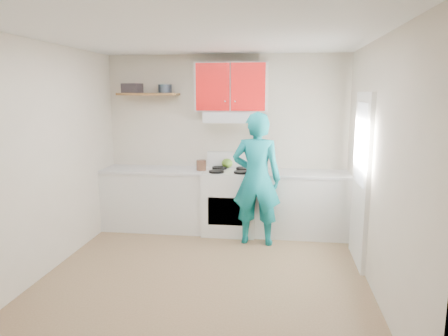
# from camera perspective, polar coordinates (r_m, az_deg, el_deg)

# --- Properties ---
(floor) EXTENTS (3.80, 3.80, 0.00)m
(floor) POSITION_cam_1_polar(r_m,az_deg,el_deg) (4.81, -2.75, -14.75)
(floor) COLOR brown
(floor) RESTS_ON ground
(ceiling) EXTENTS (3.60, 3.80, 0.04)m
(ceiling) POSITION_cam_1_polar(r_m,az_deg,el_deg) (4.40, -3.05, 17.65)
(ceiling) COLOR white
(ceiling) RESTS_ON floor
(back_wall) EXTENTS (3.60, 0.04, 2.60)m
(back_wall) POSITION_cam_1_polar(r_m,az_deg,el_deg) (6.28, 0.31, 3.57)
(back_wall) COLOR beige
(back_wall) RESTS_ON floor
(front_wall) EXTENTS (3.60, 0.04, 2.60)m
(front_wall) POSITION_cam_1_polar(r_m,az_deg,el_deg) (2.62, -10.61, -6.20)
(front_wall) COLOR beige
(front_wall) RESTS_ON floor
(left_wall) EXTENTS (0.04, 3.80, 2.60)m
(left_wall) POSITION_cam_1_polar(r_m,az_deg,el_deg) (5.07, -23.31, 1.10)
(left_wall) COLOR beige
(left_wall) RESTS_ON floor
(right_wall) EXTENTS (0.04, 3.80, 2.60)m
(right_wall) POSITION_cam_1_polar(r_m,az_deg,el_deg) (4.46, 20.49, 0.13)
(right_wall) COLOR beige
(right_wall) RESTS_ON floor
(door) EXTENTS (0.05, 0.85, 2.05)m
(door) POSITION_cam_1_polar(r_m,az_deg,el_deg) (5.18, 18.36, -1.50)
(door) COLOR white
(door) RESTS_ON floor
(door_glass) EXTENTS (0.01, 0.55, 0.95)m
(door_glass) POSITION_cam_1_polar(r_m,az_deg,el_deg) (5.11, 18.34, 3.18)
(door_glass) COLOR white
(door_glass) RESTS_ON door
(counter_left) EXTENTS (1.52, 0.60, 0.90)m
(counter_left) POSITION_cam_1_polar(r_m,az_deg,el_deg) (6.37, -9.39, -4.26)
(counter_left) COLOR silver
(counter_left) RESTS_ON floor
(counter_right) EXTENTS (1.32, 0.60, 0.90)m
(counter_right) POSITION_cam_1_polar(r_m,az_deg,el_deg) (6.10, 10.64, -4.95)
(counter_right) COLOR silver
(counter_right) RESTS_ON floor
(stove) EXTENTS (0.76, 0.65, 0.92)m
(stove) POSITION_cam_1_polar(r_m,az_deg,el_deg) (6.11, 0.84, -4.66)
(stove) COLOR white
(stove) RESTS_ON floor
(range_hood) EXTENTS (0.76, 0.44, 0.15)m
(range_hood) POSITION_cam_1_polar(r_m,az_deg,el_deg) (6.02, 0.99, 7.04)
(range_hood) COLOR silver
(range_hood) RESTS_ON back_wall
(upper_cabinets) EXTENTS (1.02, 0.33, 0.70)m
(upper_cabinets) POSITION_cam_1_polar(r_m,az_deg,el_deg) (6.06, 1.07, 11.09)
(upper_cabinets) COLOR red
(upper_cabinets) RESTS_ON back_wall
(shelf) EXTENTS (0.90, 0.30, 0.04)m
(shelf) POSITION_cam_1_polar(r_m,az_deg,el_deg) (6.34, -10.38, 9.99)
(shelf) COLOR brown
(shelf) RESTS_ON back_wall
(books) EXTENTS (0.31, 0.25, 0.14)m
(books) POSITION_cam_1_polar(r_m,az_deg,el_deg) (6.41, -12.55, 10.69)
(books) COLOR #362F35
(books) RESTS_ON shelf
(tin) EXTENTS (0.23, 0.23, 0.12)m
(tin) POSITION_cam_1_polar(r_m,az_deg,el_deg) (6.30, -8.13, 10.77)
(tin) COLOR #333D4C
(tin) RESTS_ON shelf
(kettle) EXTENTS (0.17, 0.17, 0.15)m
(kettle) POSITION_cam_1_polar(r_m,az_deg,el_deg) (6.24, 0.45, 0.68)
(kettle) COLOR #5A8525
(kettle) RESTS_ON stove
(crock) EXTENTS (0.17, 0.17, 0.17)m
(crock) POSITION_cam_1_polar(r_m,az_deg,el_deg) (6.05, -3.16, 0.29)
(crock) COLOR #4A2E20
(crock) RESTS_ON counter_left
(cutting_board) EXTENTS (0.34, 0.27, 0.02)m
(cutting_board) POSITION_cam_1_polar(r_m,az_deg,el_deg) (5.88, 9.40, -0.89)
(cutting_board) COLOR olive
(cutting_board) RESTS_ON counter_right
(silicone_mat) EXTENTS (0.31, 0.27, 0.01)m
(silicone_mat) POSITION_cam_1_polar(r_m,az_deg,el_deg) (5.93, 13.26, -1.00)
(silicone_mat) COLOR #B01512
(silicone_mat) RESTS_ON counter_right
(person) EXTENTS (0.68, 0.47, 1.80)m
(person) POSITION_cam_1_polar(r_m,az_deg,el_deg) (5.57, 4.51, -1.52)
(person) COLOR #0E7A82
(person) RESTS_ON floor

